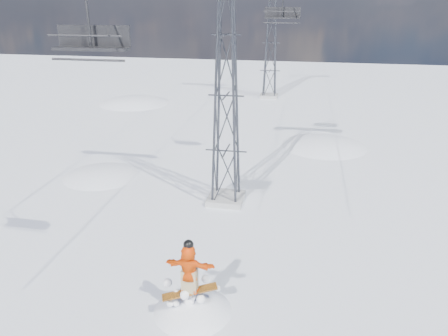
{
  "coord_description": "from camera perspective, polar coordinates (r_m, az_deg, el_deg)",
  "views": [
    {
      "loc": [
        4.42,
        -11.97,
        9.89
      ],
      "look_at": [
        1.51,
        3.65,
        3.59
      ],
      "focal_mm": 35.0,
      "sensor_mm": 36.0,
      "label": 1
    }
  ],
  "objects": [
    {
      "name": "lift_chair_mid",
      "position": [
        24.37,
        7.64,
        19.33
      ],
      "size": [
        1.88,
        0.54,
        2.33
      ],
      "color": "black",
      "rests_on": "ground"
    },
    {
      "name": "lift_tower_near",
      "position": [
        20.77,
        0.27,
        9.35
      ],
      "size": [
        5.2,
        1.8,
        11.43
      ],
      "color": "#999999",
      "rests_on": "ground"
    },
    {
      "name": "ground",
      "position": [
        16.14,
        -7.99,
        -16.39
      ],
      "size": [
        120.0,
        120.0,
        0.0
      ],
      "primitive_type": "plane",
      "color": "white",
      "rests_on": "ground"
    },
    {
      "name": "lift_tower_far",
      "position": [
        45.33,
        6.15,
        15.93
      ],
      "size": [
        5.2,
        1.8,
        11.43
      ],
      "color": "#999999",
      "rests_on": "ground"
    },
    {
      "name": "snow_terrain",
      "position": [
        39.58,
        -4.32,
        -7.9
      ],
      "size": [
        39.0,
        37.0,
        22.0
      ],
      "color": "white",
      "rests_on": "ground"
    },
    {
      "name": "lift_chair_near",
      "position": [
        12.93,
        -16.9,
        15.72
      ],
      "size": [
        2.11,
        0.61,
        2.62
      ],
      "color": "black",
      "rests_on": "ground"
    }
  ]
}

